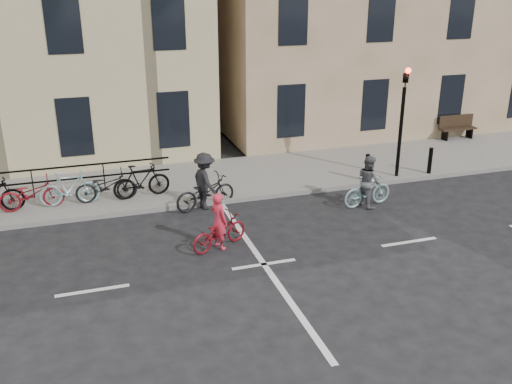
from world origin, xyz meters
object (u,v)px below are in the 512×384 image
object	(u,v)px
bench	(457,126)
traffic_light	(403,109)
cyclist_grey	(368,186)
cyclist_pink	(219,229)
cyclist_dark	(205,187)

from	to	relation	value
bench	traffic_light	bearing A→B (deg)	-144.75
bench	cyclist_grey	distance (m)	8.57
bench	cyclist_pink	distance (m)	13.47
traffic_light	cyclist_grey	world-z (taller)	traffic_light
cyclist_pink	cyclist_grey	size ratio (longest dim) A/B	1.05
cyclist_dark	cyclist_grey	bearing A→B (deg)	-121.44
traffic_light	cyclist_pink	bearing A→B (deg)	-155.94
traffic_light	cyclist_pink	size ratio (longest dim) A/B	2.22
traffic_light	bench	xyz separation A→B (m)	(4.80, 3.39, -1.78)
bench	cyclist_dark	world-z (taller)	cyclist_dark
cyclist_pink	cyclist_dark	xyz separation A→B (m)	(0.26, 2.68, 0.16)
cyclist_pink	cyclist_grey	bearing A→B (deg)	-99.39
cyclist_pink	bench	bearing A→B (deg)	-85.96
cyclist_pink	traffic_light	bearing A→B (deg)	-90.81
cyclist_pink	cyclist_dark	size ratio (longest dim) A/B	0.87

